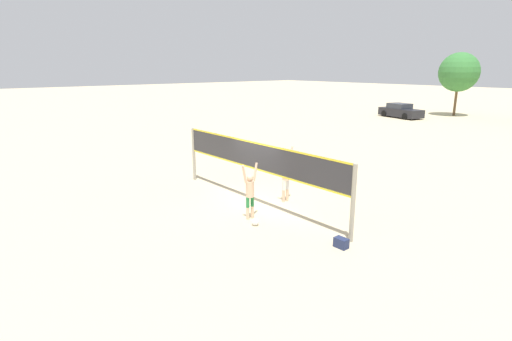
{
  "coord_description": "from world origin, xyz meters",
  "views": [
    {
      "loc": [
        11.05,
        -9.29,
        5.09
      ],
      "look_at": [
        0.0,
        0.0,
        1.32
      ],
      "focal_mm": 28.0,
      "sensor_mm": 36.0,
      "label": 1
    }
  ],
  "objects_px": {
    "gear_bag": "(341,243)",
    "tree_right_cluster": "(459,72)",
    "player_spiker": "(250,191)",
    "volleyball_net": "(256,161)",
    "volleyball": "(255,222)",
    "parked_car_mid": "(400,111)",
    "player_blocker": "(286,173)"
  },
  "relations": [
    {
      "from": "volleyball_net",
      "to": "volleyball",
      "type": "xyz_separation_m",
      "value": [
        1.62,
        -1.39,
        -1.56
      ]
    },
    {
      "from": "volleyball_net",
      "to": "gear_bag",
      "type": "xyz_separation_m",
      "value": [
        4.5,
        -0.56,
        -1.53
      ]
    },
    {
      "from": "parked_car_mid",
      "to": "volleyball_net",
      "type": "bearing_deg",
      "value": -55.57
    },
    {
      "from": "volleyball",
      "to": "gear_bag",
      "type": "relative_size",
      "value": 0.59
    },
    {
      "from": "gear_bag",
      "to": "volleyball",
      "type": "bearing_deg",
      "value": -163.96
    },
    {
      "from": "gear_bag",
      "to": "tree_right_cluster",
      "type": "distance_m",
      "value": 37.29
    },
    {
      "from": "gear_bag",
      "to": "player_spiker",
      "type": "bearing_deg",
      "value": -170.44
    },
    {
      "from": "volleyball_net",
      "to": "volleyball",
      "type": "relative_size",
      "value": 37.93
    },
    {
      "from": "volleyball",
      "to": "gear_bag",
      "type": "xyz_separation_m",
      "value": [
        2.88,
        0.83,
        0.03
      ]
    },
    {
      "from": "volleyball_net",
      "to": "parked_car_mid",
      "type": "distance_m",
      "value": 30.44
    },
    {
      "from": "player_spiker",
      "to": "gear_bag",
      "type": "xyz_separation_m",
      "value": [
        3.46,
        0.58,
        -0.87
      ]
    },
    {
      "from": "player_blocker",
      "to": "player_spiker",
      "type": "bearing_deg",
      "value": 13.36
    },
    {
      "from": "gear_bag",
      "to": "tree_right_cluster",
      "type": "height_order",
      "value": "tree_right_cluster"
    },
    {
      "from": "player_spiker",
      "to": "player_blocker",
      "type": "xyz_separation_m",
      "value": [
        -0.52,
        2.2,
        0.12
      ]
    },
    {
      "from": "volleyball_net",
      "to": "player_spiker",
      "type": "xyz_separation_m",
      "value": [
        1.04,
        -1.14,
        -0.66
      ]
    },
    {
      "from": "player_spiker",
      "to": "parked_car_mid",
      "type": "distance_m",
      "value": 31.87
    },
    {
      "from": "gear_bag",
      "to": "player_blocker",
      "type": "bearing_deg",
      "value": 157.89
    },
    {
      "from": "volleyball_net",
      "to": "parked_car_mid",
      "type": "height_order",
      "value": "volleyball_net"
    },
    {
      "from": "volleyball",
      "to": "parked_car_mid",
      "type": "height_order",
      "value": "parked_car_mid"
    },
    {
      "from": "tree_right_cluster",
      "to": "gear_bag",
      "type": "bearing_deg",
      "value": -70.26
    },
    {
      "from": "gear_bag",
      "to": "tree_right_cluster",
      "type": "xyz_separation_m",
      "value": [
        -12.51,
        34.86,
        4.36
      ]
    },
    {
      "from": "tree_right_cluster",
      "to": "volleyball",
      "type": "bearing_deg",
      "value": -74.9
    },
    {
      "from": "volleyball",
      "to": "player_blocker",
      "type": "bearing_deg",
      "value": 114.2
    },
    {
      "from": "volleyball_net",
      "to": "player_blocker",
      "type": "xyz_separation_m",
      "value": [
        0.52,
        1.06,
        -0.55
      ]
    },
    {
      "from": "volleyball_net",
      "to": "player_blocker",
      "type": "relative_size",
      "value": 4.18
    },
    {
      "from": "player_blocker",
      "to": "volleyball",
      "type": "relative_size",
      "value": 9.08
    },
    {
      "from": "gear_bag",
      "to": "tree_right_cluster",
      "type": "bearing_deg",
      "value": 109.74
    },
    {
      "from": "player_blocker",
      "to": "tree_right_cluster",
      "type": "bearing_deg",
      "value": -165.61
    },
    {
      "from": "player_blocker",
      "to": "parked_car_mid",
      "type": "xyz_separation_m",
      "value": [
        -11.35,
        27.37,
        -0.48
      ]
    },
    {
      "from": "gear_bag",
      "to": "parked_car_mid",
      "type": "bearing_deg",
      "value": 117.88
    },
    {
      "from": "volleyball_net",
      "to": "volleyball",
      "type": "height_order",
      "value": "volleyball_net"
    },
    {
      "from": "volleyball_net",
      "to": "gear_bag",
      "type": "bearing_deg",
      "value": -7.1
    }
  ]
}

